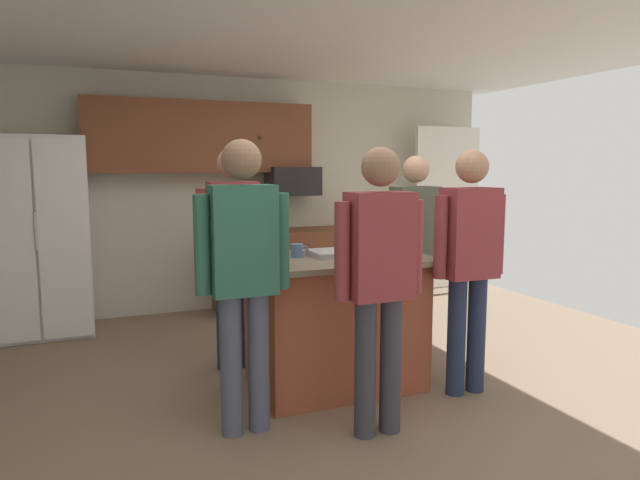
{
  "coord_description": "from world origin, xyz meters",
  "views": [
    {
      "loc": [
        -1.53,
        -3.59,
        1.6
      ],
      "look_at": [
        0.09,
        0.42,
        1.05
      ],
      "focal_mm": 31.86,
      "sensor_mm": 36.0,
      "label": 1
    }
  ],
  "objects_px": {
    "person_elder_center": "(234,242)",
    "person_host_foreground": "(243,266)",
    "mug_blue_stoneware": "(390,246)",
    "microwave_over_range": "(293,181)",
    "glass_short_whisky": "(279,254)",
    "person_guest_by_door": "(379,272)",
    "person_guest_right": "(469,255)",
    "kitchen_island": "(335,321)",
    "mug_ceramic_white": "(297,250)",
    "refrigerator": "(40,237)",
    "serving_tray": "(341,253)",
    "person_guest_left": "(414,242)",
    "tumbler_amber": "(381,247)"
  },
  "relations": [
    {
      "from": "person_host_foreground",
      "to": "mug_blue_stoneware",
      "type": "xyz_separation_m",
      "value": [
        1.25,
        0.49,
        -0.01
      ]
    },
    {
      "from": "mug_blue_stoneware",
      "to": "person_host_foreground",
      "type": "bearing_deg",
      "value": -158.56
    },
    {
      "from": "person_elder_center",
      "to": "mug_blue_stoneware",
      "type": "xyz_separation_m",
      "value": [
        1.04,
        -0.63,
        -0.01
      ]
    },
    {
      "from": "person_guest_by_door",
      "to": "microwave_over_range",
      "type": "bearing_deg",
      "value": -5.35
    },
    {
      "from": "refrigerator",
      "to": "mug_blue_stoneware",
      "type": "bearing_deg",
      "value": -41.61
    },
    {
      "from": "person_guest_left",
      "to": "serving_tray",
      "type": "bearing_deg",
      "value": 0.52
    },
    {
      "from": "refrigerator",
      "to": "person_guest_by_door",
      "type": "bearing_deg",
      "value": -56.64
    },
    {
      "from": "person_elder_center",
      "to": "person_guest_left",
      "type": "height_order",
      "value": "person_elder_center"
    },
    {
      "from": "person_host_foreground",
      "to": "tumbler_amber",
      "type": "xyz_separation_m",
      "value": [
        1.06,
        0.27,
        0.02
      ]
    },
    {
      "from": "tumbler_amber",
      "to": "mug_blue_stoneware",
      "type": "xyz_separation_m",
      "value": [
        0.2,
        0.23,
        -0.03
      ]
    },
    {
      "from": "refrigerator",
      "to": "mug_ceramic_white",
      "type": "height_order",
      "value": "refrigerator"
    },
    {
      "from": "tumbler_amber",
      "to": "person_guest_left",
      "type": "bearing_deg",
      "value": 42.93
    },
    {
      "from": "refrigerator",
      "to": "person_guest_left",
      "type": "xyz_separation_m",
      "value": [
        2.98,
        -1.89,
        0.04
      ]
    },
    {
      "from": "microwave_over_range",
      "to": "mug_blue_stoneware",
      "type": "relative_size",
      "value": 4.19
    },
    {
      "from": "person_elder_center",
      "to": "glass_short_whisky",
      "type": "height_order",
      "value": "person_elder_center"
    },
    {
      "from": "person_elder_center",
      "to": "person_guest_right",
      "type": "distance_m",
      "value": 1.8
    },
    {
      "from": "glass_short_whisky",
      "to": "person_host_foreground",
      "type": "bearing_deg",
      "value": -141.03
    },
    {
      "from": "person_guest_left",
      "to": "mug_blue_stoneware",
      "type": "xyz_separation_m",
      "value": [
        -0.44,
        -0.36,
        0.03
      ]
    },
    {
      "from": "mug_blue_stoneware",
      "to": "glass_short_whisky",
      "type": "distance_m",
      "value": 0.98
    },
    {
      "from": "person_guest_right",
      "to": "serving_tray",
      "type": "xyz_separation_m",
      "value": [
        -0.77,
        0.48,
        -0.01
      ]
    },
    {
      "from": "microwave_over_range",
      "to": "kitchen_island",
      "type": "relative_size",
      "value": 0.43
    },
    {
      "from": "person_host_foreground",
      "to": "serving_tray",
      "type": "xyz_separation_m",
      "value": [
        0.85,
        0.49,
        -0.04
      ]
    },
    {
      "from": "mug_ceramic_white",
      "to": "person_guest_left",
      "type": "bearing_deg",
      "value": 14.51
    },
    {
      "from": "person_elder_center",
      "to": "serving_tray",
      "type": "height_order",
      "value": "person_elder_center"
    },
    {
      "from": "person_guest_left",
      "to": "serving_tray",
      "type": "height_order",
      "value": "person_guest_left"
    },
    {
      "from": "kitchen_island",
      "to": "refrigerator",
      "type": "bearing_deg",
      "value": 132.67
    },
    {
      "from": "microwave_over_range",
      "to": "tumbler_amber",
      "type": "xyz_separation_m",
      "value": [
        -0.26,
        -2.6,
        -0.4
      ]
    },
    {
      "from": "person_guest_by_door",
      "to": "mug_ceramic_white",
      "type": "distance_m",
      "value": 0.9
    },
    {
      "from": "glass_short_whisky",
      "to": "microwave_over_range",
      "type": "bearing_deg",
      "value": 68.85
    },
    {
      "from": "person_guest_by_door",
      "to": "person_guest_left",
      "type": "height_order",
      "value": "person_guest_by_door"
    },
    {
      "from": "microwave_over_range",
      "to": "serving_tray",
      "type": "relative_size",
      "value": 1.27
    },
    {
      "from": "microwave_over_range",
      "to": "person_elder_center",
      "type": "xyz_separation_m",
      "value": [
        -1.11,
        -1.74,
        -0.43
      ]
    },
    {
      "from": "kitchen_island",
      "to": "person_guest_right",
      "type": "distance_m",
      "value": 1.07
    },
    {
      "from": "person_guest_right",
      "to": "person_elder_center",
      "type": "bearing_deg",
      "value": -8.26
    },
    {
      "from": "microwave_over_range",
      "to": "person_host_foreground",
      "type": "relative_size",
      "value": 0.32
    },
    {
      "from": "kitchen_island",
      "to": "person_guest_by_door",
      "type": "distance_m",
      "value": 0.95
    },
    {
      "from": "refrigerator",
      "to": "glass_short_whisky",
      "type": "xyz_separation_m",
      "value": [
        1.59,
        -2.5,
        0.1
      ]
    },
    {
      "from": "person_guest_right",
      "to": "glass_short_whisky",
      "type": "distance_m",
      "value": 1.33
    },
    {
      "from": "person_host_foreground",
      "to": "person_elder_center",
      "type": "bearing_deg",
      "value": 48.59
    },
    {
      "from": "tumbler_amber",
      "to": "refrigerator",
      "type": "bearing_deg",
      "value": 133.36
    },
    {
      "from": "mug_ceramic_white",
      "to": "refrigerator",
      "type": "bearing_deg",
      "value": 129.74
    },
    {
      "from": "person_guest_left",
      "to": "tumbler_amber",
      "type": "relative_size",
      "value": 10.68
    },
    {
      "from": "refrigerator",
      "to": "microwave_over_range",
      "type": "bearing_deg",
      "value": 2.6
    },
    {
      "from": "person_elder_center",
      "to": "person_host_foreground",
      "type": "height_order",
      "value": "person_host_foreground"
    },
    {
      "from": "refrigerator",
      "to": "tumbler_amber",
      "type": "distance_m",
      "value": 3.41
    },
    {
      "from": "person_guest_left",
      "to": "mug_blue_stoneware",
      "type": "bearing_deg",
      "value": 16.71
    },
    {
      "from": "serving_tray",
      "to": "mug_blue_stoneware",
      "type": "bearing_deg",
      "value": 0.37
    },
    {
      "from": "kitchen_island",
      "to": "glass_short_whisky",
      "type": "distance_m",
      "value": 0.79
    },
    {
      "from": "person_elder_center",
      "to": "person_host_foreground",
      "type": "xyz_separation_m",
      "value": [
        -0.21,
        -1.13,
        0.01
      ]
    },
    {
      "from": "microwave_over_range",
      "to": "glass_short_whisky",
      "type": "bearing_deg",
      "value": -111.15
    }
  ]
}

